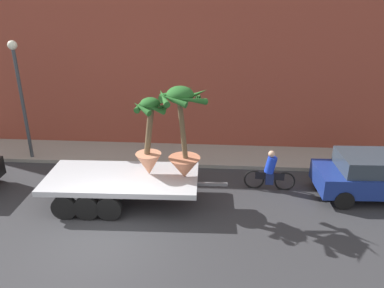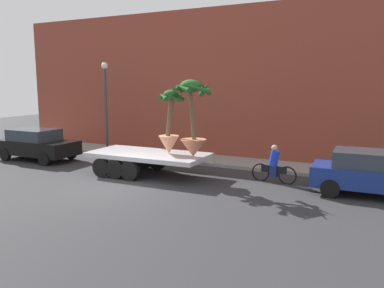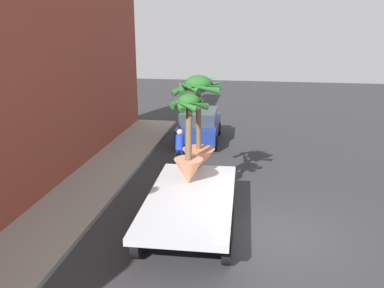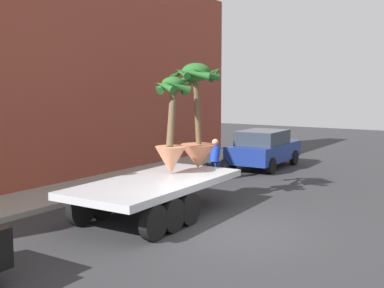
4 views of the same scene
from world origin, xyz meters
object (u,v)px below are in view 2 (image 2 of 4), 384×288
potted_palm_rear (192,120)px  street_lamp (106,95)px  cyclist (274,166)px  potted_palm_middle (170,126)px  flatbed_trailer (143,158)px  trailing_car (37,144)px  parked_car (372,173)px

potted_palm_rear → street_lamp: size_ratio=0.63×
cyclist → street_lamp: street_lamp is taller
potted_palm_middle → cyclist: size_ratio=1.44×
potted_palm_middle → street_lamp: size_ratio=0.55×
flatbed_trailer → cyclist: bearing=13.4°
trailing_car → parked_car: bearing=2.7°
cyclist → parked_car: parked_car is taller
flatbed_trailer → potted_palm_rear: size_ratio=1.99×
potted_palm_rear → cyclist: bearing=21.3°
potted_palm_rear → parked_car: bearing=7.7°
cyclist → street_lamp: size_ratio=0.38×
flatbed_trailer → cyclist: 5.47m
cyclist → trailing_car: bearing=-175.1°
flatbed_trailer → trailing_car: bearing=177.9°
parked_car → street_lamp: 13.71m
potted_palm_middle → cyclist: 4.51m
parked_car → street_lamp: size_ratio=0.85×
potted_palm_middle → parked_car: bearing=5.7°
flatbed_trailer → street_lamp: 5.99m
cyclist → trailing_car: trailing_car is taller
cyclist → parked_car: 3.54m
potted_palm_rear → flatbed_trailer: bearing=-177.7°
flatbed_trailer → potted_palm_middle: bearing=10.0°
flatbed_trailer → parked_car: (8.85, 0.98, 0.07)m
cyclist → parked_car: (3.52, -0.29, 0.16)m
flatbed_trailer → trailing_car: trailing_car is taller
flatbed_trailer → potted_palm_middle: 1.84m
potted_palm_rear → potted_palm_middle: (-1.11, 0.12, -0.32)m
street_lamp → cyclist: bearing=-10.6°
potted_palm_rear → parked_car: potted_palm_rear is taller
potted_palm_rear → parked_car: (6.54, 0.89, -1.64)m
cyclist → street_lamp: (-9.81, 1.84, 2.56)m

